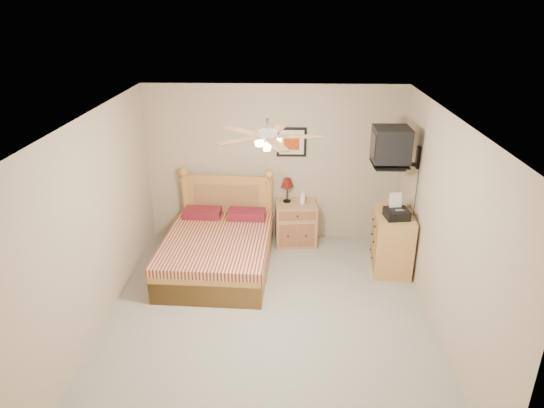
{
  "coord_description": "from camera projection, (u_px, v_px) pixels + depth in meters",
  "views": [
    {
      "loc": [
        0.2,
        -5.01,
        3.65
      ],
      "look_at": [
        0.01,
        0.9,
        1.14
      ],
      "focal_mm": 32.0,
      "sensor_mm": 36.0,
      "label": 1
    }
  ],
  "objects": [
    {
      "name": "lotion_bottle",
      "position": [
        303.0,
        197.0,
        7.55
      ],
      "size": [
        0.09,
        0.1,
        0.22
      ],
      "primitive_type": "imported",
      "rotation": [
        0.0,
        0.0,
        -0.12
      ],
      "color": "white",
      "rests_on": "nightstand"
    },
    {
      "name": "nightstand",
      "position": [
        296.0,
        223.0,
        7.74
      ],
      "size": [
        0.68,
        0.53,
        0.69
      ],
      "primitive_type": "cube",
      "rotation": [
        0.0,
        0.0,
        0.08
      ],
      "color": "tan",
      "rests_on": "ground"
    },
    {
      "name": "bed",
      "position": [
        216.0,
        231.0,
        6.85
      ],
      "size": [
        1.54,
        1.97,
        1.24
      ],
      "primitive_type": null,
      "rotation": [
        0.0,
        0.0,
        -0.04
      ],
      "color": "#B47835",
      "rests_on": "ground"
    },
    {
      "name": "wall_right",
      "position": [
        445.0,
        228.0,
        5.49
      ],
      "size": [
        0.04,
        4.5,
        2.5
      ],
      "primitive_type": "cube",
      "color": "tan",
      "rests_on": "ground"
    },
    {
      "name": "fax_machine",
      "position": [
        397.0,
        207.0,
        6.58
      ],
      "size": [
        0.35,
        0.37,
        0.33
      ],
      "primitive_type": null,
      "rotation": [
        0.0,
        0.0,
        0.13
      ],
      "color": "black",
      "rests_on": "dresser"
    },
    {
      "name": "magazine_upper",
      "position": [
        394.0,
        205.0,
        6.97
      ],
      "size": [
        0.29,
        0.32,
        0.02
      ],
      "primitive_type": "imported",
      "rotation": [
        0.0,
        0.0,
        0.51
      ],
      "color": "gray",
      "rests_on": "magazine_lower"
    },
    {
      "name": "table_lamp",
      "position": [
        287.0,
        190.0,
        7.59
      ],
      "size": [
        0.25,
        0.25,
        0.39
      ],
      "primitive_type": null,
      "rotation": [
        0.0,
        0.0,
        0.23
      ],
      "color": "#5D130F",
      "rests_on": "nightstand"
    },
    {
      "name": "ceiling_fan",
      "position": [
        267.0,
        136.0,
        4.93
      ],
      "size": [
        1.14,
        1.14,
        0.28
      ],
      "primitive_type": null,
      "color": "white",
      "rests_on": "ceiling"
    },
    {
      "name": "framed_picture",
      "position": [
        292.0,
        142.0,
        7.45
      ],
      "size": [
        0.46,
        0.04,
        0.46
      ],
      "primitive_type": "cube",
      "color": "black",
      "rests_on": "wall_back"
    },
    {
      "name": "floor",
      "position": [
        269.0,
        316.0,
        6.04
      ],
      "size": [
        4.5,
        4.5,
        0.0
      ],
      "primitive_type": "plane",
      "color": "gray",
      "rests_on": "ground"
    },
    {
      "name": "dresser",
      "position": [
        392.0,
        242.0,
        6.95
      ],
      "size": [
        0.57,
        0.78,
        0.88
      ],
      "primitive_type": "cube",
      "rotation": [
        0.0,
        0.0,
        -0.08
      ],
      "color": "#B77D45",
      "rests_on": "ground"
    },
    {
      "name": "wall_tv",
      "position": [
        402.0,
        147.0,
        6.51
      ],
      "size": [
        0.56,
        0.46,
        0.58
      ],
      "primitive_type": null,
      "color": "black",
      "rests_on": "wall_right"
    },
    {
      "name": "magazine_lower",
      "position": [
        393.0,
        206.0,
        6.98
      ],
      "size": [
        0.24,
        0.3,
        0.03
      ],
      "primitive_type": "imported",
      "rotation": [
        0.0,
        0.0,
        -0.19
      ],
      "color": "#C0B29C",
      "rests_on": "dresser"
    },
    {
      "name": "wall_back",
      "position": [
        274.0,
        164.0,
        7.62
      ],
      "size": [
        4.0,
        0.04,
        2.5
      ],
      "primitive_type": "cube",
      "color": "tan",
      "rests_on": "ground"
    },
    {
      "name": "wall_front",
      "position": [
        256.0,
        361.0,
        3.48
      ],
      "size": [
        4.0,
        0.04,
        2.5
      ],
      "primitive_type": "cube",
      "color": "tan",
      "rests_on": "ground"
    },
    {
      "name": "ceiling",
      "position": [
        268.0,
        118.0,
        5.06
      ],
      "size": [
        4.0,
        4.5,
        0.04
      ],
      "primitive_type": "cube",
      "color": "white",
      "rests_on": "ground"
    },
    {
      "name": "wall_left",
      "position": [
        96.0,
        224.0,
        5.61
      ],
      "size": [
        0.04,
        4.5,
        2.5
      ],
      "primitive_type": "cube",
      "color": "tan",
      "rests_on": "ground"
    }
  ]
}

